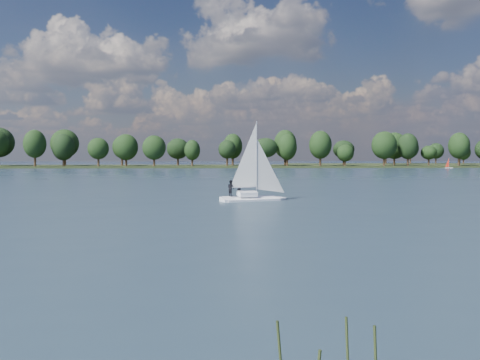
# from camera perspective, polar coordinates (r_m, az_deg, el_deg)

# --- Properties ---
(ground) EXTENTS (700.00, 700.00, 0.00)m
(ground) POSITION_cam_1_polar(r_m,az_deg,el_deg) (118.02, -6.52, 0.21)
(ground) COLOR #233342
(ground) RESTS_ON ground
(far_shore) EXTENTS (660.00, 40.00, 1.50)m
(far_shore) POSITION_cam_1_polar(r_m,az_deg,el_deg) (229.89, -5.01, 1.38)
(far_shore) COLOR black
(far_shore) RESTS_ON ground
(sailboat) EXTENTS (7.13, 4.00, 9.04)m
(sailboat) POSITION_cam_1_polar(r_m,az_deg,el_deg) (57.61, 1.14, 0.25)
(sailboat) COLOR white
(sailboat) RESTS_ON ground
(dinghy_orange) EXTENTS (2.85, 1.32, 4.42)m
(dinghy_orange) POSITION_cam_1_polar(r_m,az_deg,el_deg) (226.52, 21.39, 1.46)
(dinghy_orange) COLOR white
(dinghy_orange) RESTS_ON ground
(treeline) EXTENTS (562.57, 73.61, 18.08)m
(treeline) POSITION_cam_1_polar(r_m,az_deg,el_deg) (226.79, -8.40, 3.40)
(treeline) COLOR black
(treeline) RESTS_ON ground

